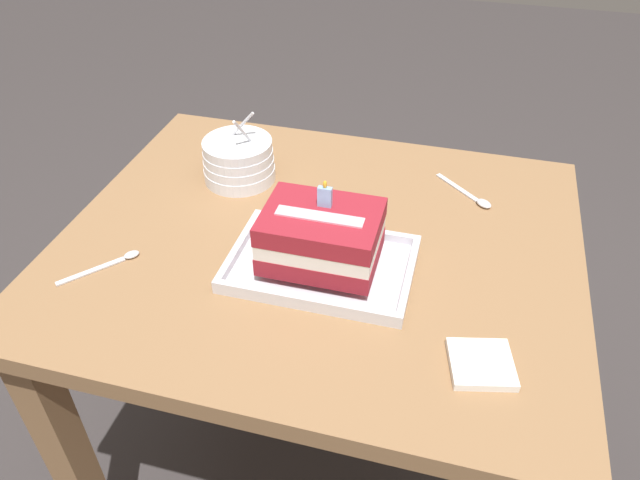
{
  "coord_description": "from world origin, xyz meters",
  "views": [
    {
      "loc": [
        0.23,
        -0.83,
        1.42
      ],
      "look_at": [
        0.01,
        -0.04,
        0.77
      ],
      "focal_mm": 33.93,
      "sensor_mm": 36.0,
      "label": 1
    }
  ],
  "objects": [
    {
      "name": "napkin_pile",
      "position": [
        0.3,
        -0.23,
        0.74
      ],
      "size": [
        0.11,
        0.11,
        0.01
      ],
      "color": "white",
      "rests_on": "dining_table"
    },
    {
      "name": "serving_spoon_by_bowls",
      "position": [
        -0.32,
        -0.16,
        0.74
      ],
      "size": [
        0.1,
        0.12,
        0.01
      ],
      "color": "silver",
      "rests_on": "dining_table"
    },
    {
      "name": "dining_table",
      "position": [
        0.0,
        0.0,
        0.62
      ],
      "size": [
        0.93,
        0.78,
        0.74
      ],
      "color": "olive",
      "rests_on": "ground_plane"
    },
    {
      "name": "birthday_cake",
      "position": [
        0.03,
        -0.08,
        0.81
      ],
      "size": [
        0.19,
        0.14,
        0.14
      ],
      "color": "maroon",
      "rests_on": "foil_tray"
    },
    {
      "name": "foil_tray",
      "position": [
        0.03,
        -0.08,
        0.74
      ],
      "size": [
        0.31,
        0.21,
        0.02
      ],
      "color": "silver",
      "rests_on": "dining_table"
    },
    {
      "name": "ground_plane",
      "position": [
        0.0,
        0.0,
        0.0
      ],
      "size": [
        8.0,
        8.0,
        0.0
      ],
      "primitive_type": "plane",
      "color": "#383333"
    },
    {
      "name": "serving_spoon_near_tray",
      "position": [
        0.27,
        0.2,
        0.74
      ],
      "size": [
        0.12,
        0.11,
        0.01
      ],
      "color": "silver",
      "rests_on": "dining_table"
    },
    {
      "name": "bowl_stack",
      "position": [
        -0.21,
        0.16,
        0.78
      ],
      "size": [
        0.15,
        0.15,
        0.15
      ],
      "color": "white",
      "rests_on": "dining_table"
    }
  ]
}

